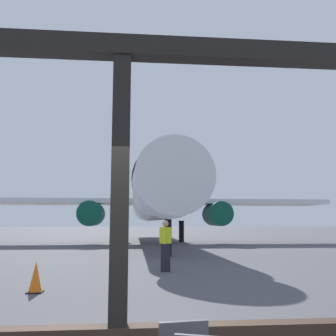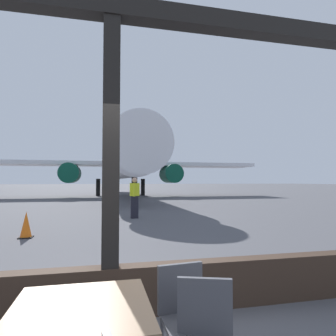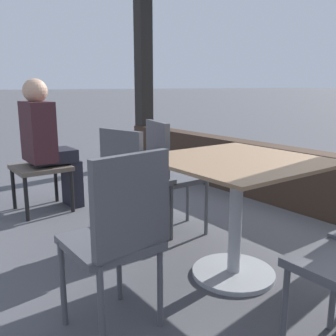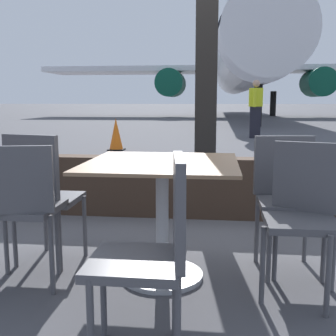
{
  "view_description": "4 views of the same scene",
  "coord_description": "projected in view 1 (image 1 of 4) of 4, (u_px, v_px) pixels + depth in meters",
  "views": [
    {
      "loc": [
        0.15,
        -4.21,
        1.67
      ],
      "look_at": [
        1.91,
        15.03,
        4.47
      ],
      "focal_mm": 40.22,
      "sensor_mm": 36.0,
      "label": 1
    },
    {
      "loc": [
        -0.1,
        -3.53,
        1.59
      ],
      "look_at": [
        4.59,
        17.12,
        2.54
      ],
      "focal_mm": 31.04,
      "sensor_mm": 36.0,
      "label": 2
    },
    {
      "loc": [
        1.3,
        -3.11,
        1.18
      ],
      "look_at": [
        -0.74,
        -1.61,
        0.62
      ],
      "focal_mm": 40.47,
      "sensor_mm": 36.0,
      "label": 3
    },
    {
      "loc": [
        0.1,
        -3.99,
        1.12
      ],
      "look_at": [
        -0.26,
        -0.84,
        0.61
      ],
      "focal_mm": 44.77,
      "sensor_mm": 36.0,
      "label": 4
    }
  ],
  "objects": [
    {
      "name": "ground_plane",
      "position": [
        132.0,
        237.0,
        43.32
      ],
      "size": [
        220.0,
        220.0,
        0.0
      ],
      "primitive_type": "plane",
      "color": "#4C4C51"
    },
    {
      "name": "window_frame",
      "position": [
        119.0,
        247.0,
        4.1
      ],
      "size": [
        7.27,
        0.24,
        3.82
      ],
      "color": "#38281E",
      "rests_on": "ground"
    },
    {
      "name": "airplane",
      "position": [
        155.0,
        198.0,
        30.73
      ],
      "size": [
        28.46,
        31.08,
        10.47
      ],
      "color": "silver",
      "rests_on": "ground"
    },
    {
      "name": "ground_crew_worker",
      "position": [
        165.0,
        245.0,
        12.97
      ],
      "size": [
        0.4,
        0.56,
        1.74
      ],
      "color": "black",
      "rests_on": "ground"
    },
    {
      "name": "traffic_cone",
      "position": [
        36.0,
        278.0,
        9.03
      ],
      "size": [
        0.36,
        0.36,
        0.73
      ],
      "color": "orange",
      "rests_on": "ground"
    }
  ]
}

